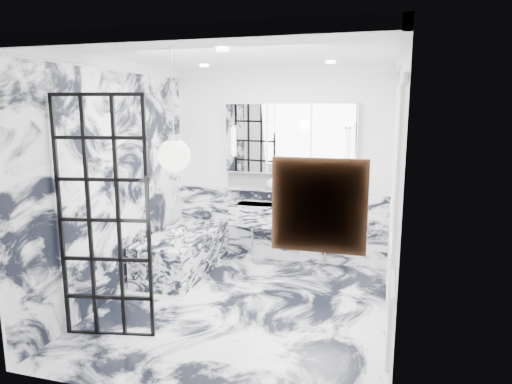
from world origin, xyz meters
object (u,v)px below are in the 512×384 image
(bathtub, at_px, (183,252))
(crittall_door, at_px, (104,220))
(trough_sink, at_px, (286,216))
(mirror_cabinet, at_px, (290,139))

(bathtub, bearing_deg, crittall_door, -87.94)
(trough_sink, bearing_deg, mirror_cabinet, 90.00)
(crittall_door, distance_m, mirror_cabinet, 3.04)
(crittall_door, distance_m, trough_sink, 2.85)
(trough_sink, height_order, mirror_cabinet, mirror_cabinet)
(crittall_door, relative_size, bathtub, 1.44)
(crittall_door, xyz_separation_m, mirror_cabinet, (1.26, 2.69, 0.63))
(crittall_door, xyz_separation_m, trough_sink, (1.26, 2.52, -0.46))
(trough_sink, relative_size, bathtub, 0.97)
(crittall_door, height_order, bathtub, crittall_door)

